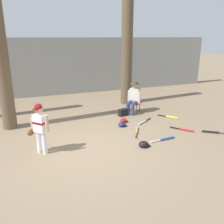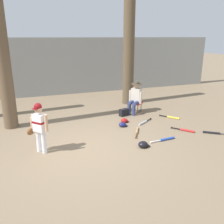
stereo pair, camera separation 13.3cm
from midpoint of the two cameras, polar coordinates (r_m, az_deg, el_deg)
The scene contains 17 objects.
ground_plane at distance 6.34m, azimuth -5.15°, elevation -9.04°, with size 60.00×60.00×0.00m, color #7F6B51.
concrete_back_wall at distance 12.34m, azimuth -13.69°, elevation 10.41°, with size 18.00×0.36×2.79m, color gray.
tree_near_player at distance 8.01m, azimuth -24.31°, elevation 12.31°, with size 0.64×0.64×5.25m.
tree_behind_spectator at distance 10.31m, azimuth 4.39°, elevation 14.16°, with size 0.64×0.64×5.07m.
young_ballplayer at distance 6.17m, azimuth -16.44°, elevation -2.97°, with size 0.55×0.47×1.31m.
folding_stool at distance 9.30m, azimuth 6.16°, elevation 2.09°, with size 0.56×0.56×0.41m.
seated_spectator at distance 9.15m, azimuth 5.95°, elevation 3.61°, with size 0.65×0.61×1.20m.
handbag_beside_stool at distance 8.92m, azimuth 3.25°, elevation -0.10°, with size 0.34×0.18×0.26m, color black.
bat_aluminum_silver at distance 8.25m, azimuth 8.05°, elevation -2.45°, with size 0.69×0.46×0.07m.
bat_yellow_trainer at distance 8.94m, azimuth 14.44°, elevation -1.25°, with size 0.50×0.62×0.07m.
bat_wood_tan at distance 7.46m, azimuth 6.51°, elevation -4.58°, with size 0.45×0.73×0.07m.
bat_red_barrel at distance 7.86m, azimuth 17.55°, elevation -4.16°, with size 0.51×0.61×0.07m.
bat_black_composite at distance 7.95m, azimuth 23.54°, elevation -4.58°, with size 0.71×0.54×0.07m.
bat_blue_youth at distance 7.04m, azimuth 13.15°, elevation -6.36°, with size 0.80×0.11×0.07m.
batting_helmet_black at distance 6.50m, azimuth 8.02°, elevation -7.72°, with size 0.31×0.24×0.18m.
batting_helmet_navy at distance 7.86m, azimuth 3.00°, elevation -3.04°, with size 0.28×0.22×0.16m.
batting_helmet_red at distance 8.24m, azimuth 3.41°, elevation -2.05°, with size 0.27×0.21×0.16m.
Camera 2 is at (-1.36, -5.52, 2.84)m, focal length 38.32 mm.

